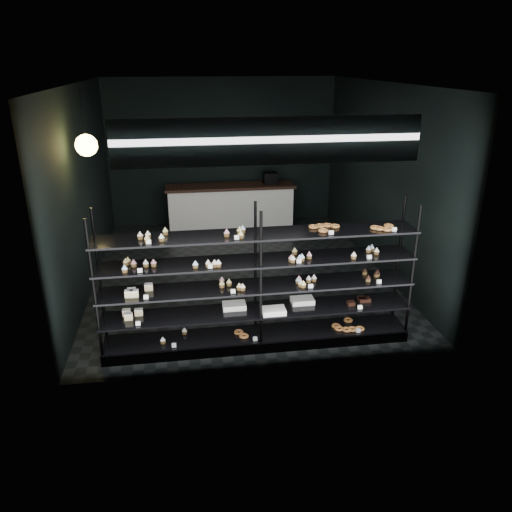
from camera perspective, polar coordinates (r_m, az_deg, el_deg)
room at (r=8.43m, az=-2.01°, el=8.24°), size 5.01×6.01×3.20m
display_shelf at (r=6.46m, az=0.05°, el=-5.26°), size 4.00×0.50×1.91m
signage at (r=5.36m, az=1.64°, el=13.02°), size 3.30×0.05×0.50m
pendant_lamp at (r=7.34m, az=-18.82°, el=11.89°), size 0.30×0.30×0.88m
service_counter at (r=11.13m, az=-2.86°, el=5.71°), size 2.82×0.65×1.23m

